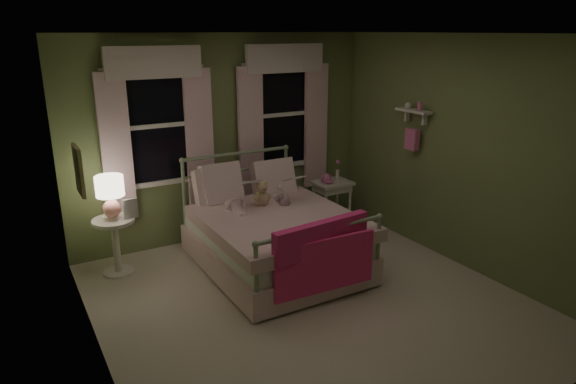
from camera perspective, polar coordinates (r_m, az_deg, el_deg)
room_shell at (r=4.82m, az=2.67°, el=1.52°), size 4.20×4.20×4.20m
bed at (r=5.89m, az=-1.69°, el=-4.94°), size 1.58×2.04×1.18m
pink_throw at (r=5.00m, az=3.91°, el=-6.32°), size 1.10×0.22×0.71m
child_left at (r=5.94m, az=-6.06°, el=1.37°), size 0.34×0.26×0.82m
child_right at (r=6.20m, az=-1.31°, el=1.39°), size 0.37×0.31×0.66m
book_left at (r=5.73m, az=-5.03°, el=0.58°), size 0.22×0.15×0.26m
book_right at (r=5.98m, az=-0.16°, el=0.98°), size 0.20×0.12×0.26m
teddy_bear at (r=5.97m, az=-2.93°, el=-0.36°), size 0.23×0.19×0.31m
nightstand_left at (r=6.02m, az=-18.64°, el=-4.93°), size 0.46×0.46×0.65m
table_lamp at (r=5.85m, az=-19.15°, el=-0.07°), size 0.30×0.30×0.47m
book_nightstand at (r=5.88m, az=-17.76°, el=-2.88°), size 0.17×0.23×0.02m
nightstand_right at (r=7.06m, az=4.92°, el=0.39°), size 0.50×0.40×0.64m
pink_toy at (r=6.95m, az=4.30°, el=1.50°), size 0.14×0.19×0.14m
bud_vase at (r=7.10m, az=5.53°, el=2.48°), size 0.06×0.06×0.28m
window_left at (r=6.23m, az=-14.31°, el=7.74°), size 1.34×0.13×1.96m
window_right at (r=6.88m, az=-0.45°, el=9.17°), size 1.34×0.13×1.96m
wall_shelf at (r=6.46m, az=13.70°, el=7.22°), size 0.15×0.50×0.60m
framed_picture at (r=4.67m, az=-22.21°, el=2.23°), size 0.03×0.32×0.42m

